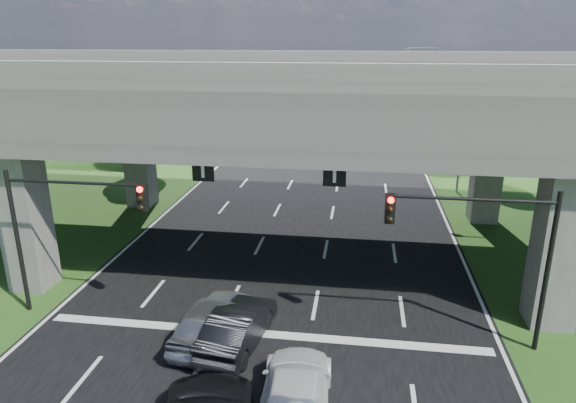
% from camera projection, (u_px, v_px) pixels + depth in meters
% --- Properties ---
extents(ground, '(160.00, 160.00, 0.00)m').
position_uv_depth(ground, '(242.00, 395.00, 16.30)').
color(ground, '#204616').
rests_on(ground, ground).
extents(road, '(18.00, 120.00, 0.03)m').
position_uv_depth(road, '(287.00, 263.00, 25.71)').
color(road, black).
rests_on(road, ground).
extents(overpass, '(80.00, 15.00, 10.00)m').
position_uv_depth(overpass, '(293.00, 99.00, 25.16)').
color(overpass, '#3A3835').
rests_on(overpass, ground).
extents(warehouse, '(20.00, 10.00, 4.00)m').
position_uv_depth(warehouse, '(70.00, 127.00, 52.15)').
color(warehouse, '#9E9E99').
rests_on(warehouse, ground).
extents(signal_right, '(5.76, 0.54, 6.00)m').
position_uv_depth(signal_right, '(486.00, 240.00, 17.67)').
color(signal_right, black).
rests_on(signal_right, ground).
extents(signal_left, '(5.76, 0.54, 6.00)m').
position_uv_depth(signal_left, '(64.00, 218.00, 19.78)').
color(signal_left, black).
rests_on(signal_left, ground).
extents(streetlight_far, '(3.38, 0.25, 10.00)m').
position_uv_depth(streetlight_far, '(459.00, 111.00, 35.73)').
color(streetlight_far, gray).
rests_on(streetlight_far, ground).
extents(streetlight_beyond, '(3.38, 0.25, 10.00)m').
position_uv_depth(streetlight_beyond, '(431.00, 89.00, 50.80)').
color(streetlight_beyond, gray).
rests_on(streetlight_beyond, ground).
extents(tree_left_near, '(4.50, 4.50, 7.80)m').
position_uv_depth(tree_left_near, '(144.00, 115.00, 41.18)').
color(tree_left_near, black).
rests_on(tree_left_near, ground).
extents(tree_left_mid, '(3.91, 3.90, 6.76)m').
position_uv_depth(tree_left_mid, '(149.00, 109.00, 49.32)').
color(tree_left_mid, black).
rests_on(tree_left_mid, ground).
extents(tree_left_far, '(4.80, 4.80, 8.32)m').
position_uv_depth(tree_left_far, '(212.00, 91.00, 56.01)').
color(tree_left_far, black).
rests_on(tree_left_far, ground).
extents(tree_right_near, '(4.20, 4.20, 7.28)m').
position_uv_depth(tree_right_near, '(488.00, 122.00, 39.52)').
color(tree_right_near, black).
rests_on(tree_right_near, ground).
extents(tree_right_mid, '(3.91, 3.90, 6.76)m').
position_uv_depth(tree_right_mid, '(502.00, 113.00, 46.75)').
color(tree_right_mid, black).
rests_on(tree_right_mid, ground).
extents(tree_right_far, '(4.50, 4.50, 7.80)m').
position_uv_depth(tree_right_far, '(445.00, 95.00, 54.62)').
color(tree_right_far, black).
rests_on(tree_right_far, ground).
extents(car_silver, '(2.48, 4.91, 1.60)m').
position_uv_depth(car_silver, '(212.00, 319.00, 19.11)').
color(car_silver, '#B5B7BD').
rests_on(car_silver, road).
extents(car_dark, '(2.20, 4.74, 1.50)m').
position_uv_depth(car_dark, '(238.00, 326.00, 18.69)').
color(car_dark, black).
rests_on(car_dark, road).
extents(car_white, '(2.35, 5.28, 1.50)m').
position_uv_depth(car_white, '(295.00, 394.00, 15.17)').
color(car_white, white).
rests_on(car_white, road).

